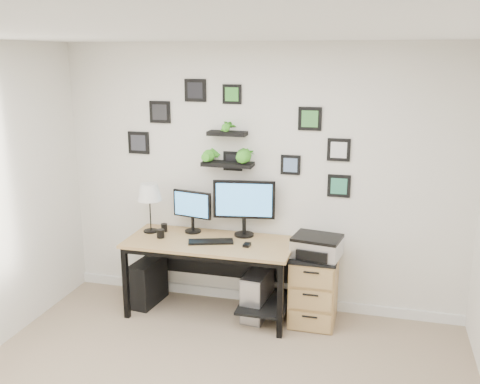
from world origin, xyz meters
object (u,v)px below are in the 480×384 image
(table_lamp, at_px, (149,193))
(file_cabinet, at_px, (314,288))
(pc_tower_black, at_px, (148,282))
(desk, at_px, (214,252))
(monitor_right, at_px, (244,203))
(mug, at_px, (161,234))
(monitor_left, at_px, (192,208))
(pc_tower_grey, at_px, (257,294))
(printer, at_px, (317,246))

(table_lamp, distance_m, file_cabinet, 1.84)
(file_cabinet, bearing_deg, pc_tower_black, -178.54)
(desk, bearing_deg, monitor_right, 37.58)
(pc_tower_black, distance_m, file_cabinet, 1.68)
(mug, bearing_deg, file_cabinet, 4.90)
(mug, bearing_deg, monitor_left, 44.20)
(monitor_left, relative_size, file_cabinet, 0.64)
(desk, distance_m, table_lamp, 0.87)
(pc_tower_grey, height_order, file_cabinet, file_cabinet)
(desk, bearing_deg, pc_tower_grey, 1.57)
(table_lamp, bearing_deg, monitor_left, 12.24)
(monitor_right, distance_m, pc_tower_black, 1.30)
(pc_tower_grey, bearing_deg, file_cabinet, 4.94)
(desk, xyz_separation_m, monitor_right, (0.25, 0.19, 0.45))
(monitor_right, xyz_separation_m, printer, (0.73, -0.17, -0.31))
(table_lamp, height_order, file_cabinet, table_lamp)
(desk, distance_m, file_cabinet, 1.01)
(mug, height_order, pc_tower_grey, mug)
(file_cabinet, bearing_deg, pc_tower_grey, -175.06)
(desk, xyz_separation_m, pc_tower_grey, (0.43, 0.01, -0.40))
(pc_tower_black, relative_size, printer, 0.97)
(desk, relative_size, file_cabinet, 2.39)
(mug, distance_m, pc_tower_grey, 1.11)
(monitor_left, relative_size, pc_tower_grey, 0.89)
(table_lamp, height_order, mug, table_lamp)
(desk, height_order, mug, mug)
(desk, relative_size, printer, 3.38)
(table_lamp, distance_m, pc_tower_grey, 1.45)
(monitor_left, bearing_deg, pc_tower_black, -160.68)
(monitor_right, height_order, file_cabinet, monitor_right)
(desk, relative_size, pc_tower_grey, 3.35)
(mug, height_order, printer, printer)
(file_cabinet, bearing_deg, table_lamp, 179.28)
(monitor_right, xyz_separation_m, pc_tower_black, (-0.96, -0.18, -0.85))
(monitor_left, xyz_separation_m, printer, (1.26, -0.14, -0.23))
(monitor_left, height_order, pc_tower_black, monitor_left)
(table_lamp, bearing_deg, pc_tower_black, -111.14)
(mug, bearing_deg, desk, 7.58)
(pc_tower_black, bearing_deg, file_cabinet, 8.33)
(monitor_right, distance_m, file_cabinet, 1.04)
(mug, distance_m, printer, 1.51)
(monitor_right, height_order, pc_tower_grey, monitor_right)
(desk, height_order, printer, printer)
(monitor_right, bearing_deg, monitor_left, -177.57)
(table_lamp, xyz_separation_m, file_cabinet, (1.66, -0.02, -0.81))
(pc_tower_grey, distance_m, printer, 0.77)
(monitor_right, relative_size, pc_tower_black, 1.31)
(monitor_right, xyz_separation_m, pc_tower_grey, (0.18, -0.18, -0.85))
(mug, bearing_deg, monitor_right, 18.66)
(monitor_right, bearing_deg, table_lamp, -173.21)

